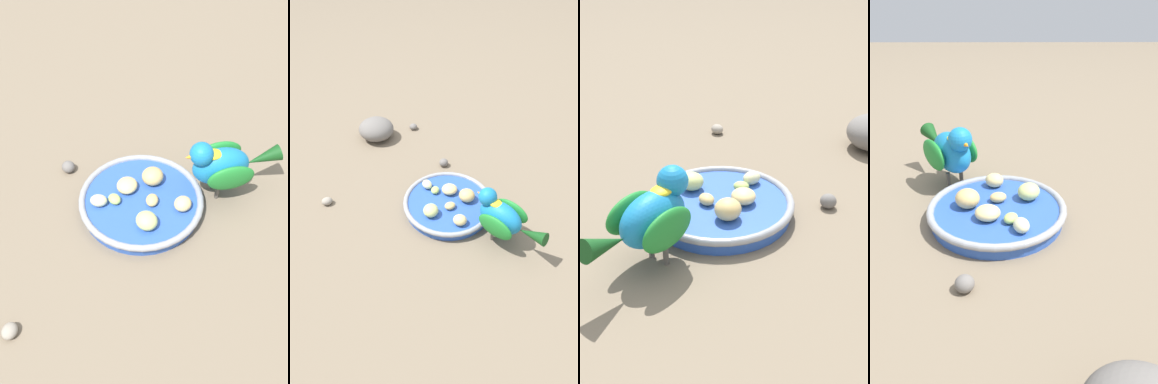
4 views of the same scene
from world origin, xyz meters
TOP-DOWN VIEW (x-y plane):
  - ground_plane at (0.00, 0.00)m, footprint 4.00×4.00m
  - feeding_bowl at (-0.01, -0.02)m, footprint 0.22×0.22m
  - apple_piece_0 at (-0.04, 0.02)m, footprint 0.03×0.03m
  - apple_piece_1 at (0.00, 0.01)m, footprint 0.04×0.04m
  - apple_piece_2 at (-0.05, 0.04)m, footprint 0.03×0.04m
  - apple_piece_3 at (-0.01, -0.10)m, footprint 0.04×0.04m
  - apple_piece_4 at (0.03, -0.03)m, footprint 0.06×0.05m
  - apple_piece_5 at (-0.01, -0.05)m, footprint 0.03×0.03m
  - apple_piece_6 at (-0.06, -0.05)m, footprint 0.05×0.05m
  - parrot at (0.07, -0.15)m, footprint 0.13×0.16m
  - rock_large at (-0.14, 0.33)m, footprint 0.13×0.13m
  - pebble_0 at (0.02, 0.14)m, footprint 0.04×0.04m
  - pebble_1 at (-0.31, 0.07)m, footprint 0.03×0.03m
  - pebble_2 at (-0.02, 0.35)m, footprint 0.03×0.03m

SIDE VIEW (x-z plane):
  - ground_plane at x=0.00m, z-range 0.00..0.00m
  - pebble_2 at x=-0.02m, z-range 0.00..0.02m
  - pebble_1 at x=-0.31m, z-range 0.00..0.02m
  - pebble_0 at x=0.02m, z-range 0.00..0.02m
  - feeding_bowl at x=-0.01m, z-range 0.00..0.03m
  - apple_piece_0 at x=-0.04m, z-range 0.02..0.04m
  - apple_piece_5 at x=-0.01m, z-range 0.02..0.04m
  - apple_piece_2 at x=-0.05m, z-range 0.02..0.04m
  - rock_large at x=-0.14m, z-range 0.00..0.07m
  - apple_piece_1 at x=0.00m, z-range 0.02..0.04m
  - apple_piece_3 at x=-0.01m, z-range 0.02..0.05m
  - apple_piece_6 at x=-0.06m, z-range 0.02..0.05m
  - apple_piece_4 at x=0.03m, z-range 0.02..0.05m
  - parrot at x=0.07m, z-range 0.01..0.14m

